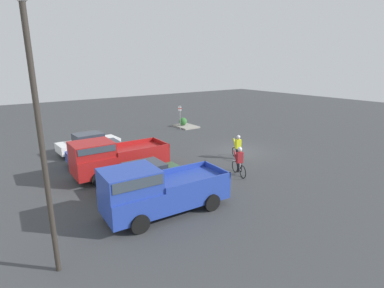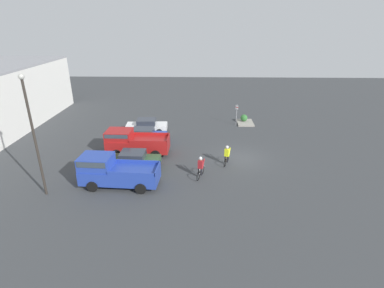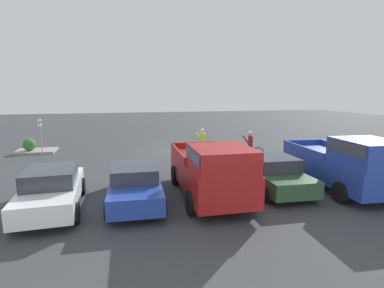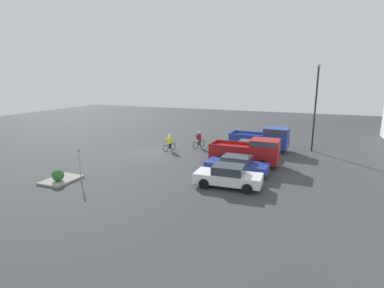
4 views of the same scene
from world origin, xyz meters
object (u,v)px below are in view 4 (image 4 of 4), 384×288
pickup_truck_0 (264,139)px  shrub (58,175)px  pickup_truck_1 (250,151)px  sedan_1 (237,165)px  cyclist_1 (199,139)px  fire_lane_sign (79,160)px  lamppost (316,102)px  sedan_2 (228,176)px  cyclist_0 (169,142)px  sedan_0 (250,149)px

pickup_truck_0 → shrub: (14.80, -11.43, -0.62)m
pickup_truck_1 → sedan_1: size_ratio=1.20×
cyclist_1 → fire_lane_sign: (12.44, -4.08, 0.59)m
cyclist_1 → sedan_1: bearing=38.8°
sedan_1 → lamppost: (-9.76, 5.06, 4.06)m
sedan_2 → cyclist_1: 11.39m
cyclist_1 → sedan_2: bearing=30.4°
pickup_truck_0 → sedan_2: size_ratio=1.29×
cyclist_0 → fire_lane_sign: bearing=-10.6°
sedan_0 → shrub: size_ratio=5.44×
sedan_0 → cyclist_0: bearing=-83.1°
pickup_truck_0 → cyclist_0: pickup_truck_0 is taller
sedan_0 → sedan_1: bearing=1.9°
cyclist_0 → sedan_0: bearing=96.9°
sedan_2 → fire_lane_sign: (2.62, -9.85, 0.74)m
sedan_2 → lamppost: bearing=158.5°
shrub → pickup_truck_0: bearing=142.3°
sedan_0 → cyclist_1: size_ratio=2.50×
fire_lane_sign → pickup_truck_1: bearing=129.1°
sedan_0 → sedan_2: 8.41m
sedan_2 → cyclist_0: cyclist_0 is taller
shrub → pickup_truck_1: bearing=129.6°
cyclist_0 → lamppost: 14.40m
pickup_truck_1 → sedan_1: (2.79, -0.37, -0.45)m
fire_lane_sign → shrub: size_ratio=3.02×
lamppost → fire_lane_sign: bearing=-44.3°
cyclist_0 → cyclist_1: size_ratio=0.96×
pickup_truck_1 → cyclist_1: size_ratio=3.16×
sedan_2 → shrub: sedan_2 is taller
shrub → sedan_0: bearing=138.7°
pickup_truck_0 → lamppost: lamppost is taller
cyclist_1 → shrub: size_ratio=2.17×
sedan_0 → fire_lane_sign: size_ratio=1.80×
cyclist_1 → fire_lane_sign: 13.10m
sedan_1 → fire_lane_sign: 11.16m
pickup_truck_1 → sedan_2: 5.61m
pickup_truck_0 → cyclist_0: 9.28m
pickup_truck_0 → sedan_2: (11.17, -0.55, -0.44)m
pickup_truck_1 → sedan_2: size_ratio=1.26×
shrub → fire_lane_sign: bearing=134.5°
sedan_1 → cyclist_0: (-4.68, -7.84, 0.15)m
sedan_0 → cyclist_1: bearing=-104.6°
fire_lane_sign → lamppost: lamppost is taller
pickup_truck_1 → fire_lane_sign: 13.02m
sedan_1 → lamppost: size_ratio=0.56×
pickup_truck_1 → sedan_1: pickup_truck_1 is taller
sedan_0 → cyclist_1: cyclist_1 is taller
sedan_1 → lamppost: lamppost is taller
sedan_0 → pickup_truck_0: bearing=162.9°
sedan_2 → lamppost: size_ratio=0.53×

